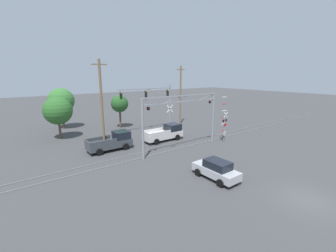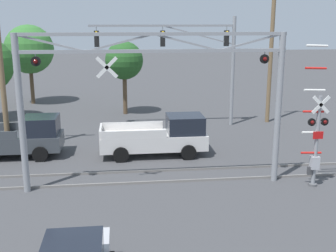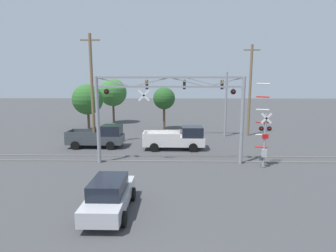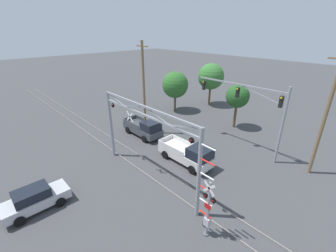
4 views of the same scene
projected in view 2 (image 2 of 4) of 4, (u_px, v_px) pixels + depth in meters
rail_track_near at (154, 182)px, 18.51m from camera, size 80.00×0.08×0.10m
rail_track_far at (152, 171)px, 19.90m from camera, size 80.00×0.08×0.10m
crossing_gantry at (154, 88)px, 17.22m from camera, size 10.99×0.29×6.50m
crossing_signal_mast at (316, 140)px, 17.73m from camera, size 1.22×0.35×6.04m
traffic_signal_span at (198, 52)px, 27.50m from camera, size 9.51×0.39×7.25m
pickup_truck_lead at (161, 137)px, 22.25m from camera, size 5.57×2.24×2.12m
pickup_truck_following at (18, 138)px, 21.97m from camera, size 5.20×2.24×2.12m
utility_pole_right at (271, 46)px, 28.57m from camera, size 1.80×0.28×10.26m
background_tree_beyond_span at (29, 49)px, 35.36m from camera, size 4.09×4.09×6.68m
background_tree_far_right_verge at (124, 61)px, 31.48m from camera, size 2.85×2.85×5.50m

